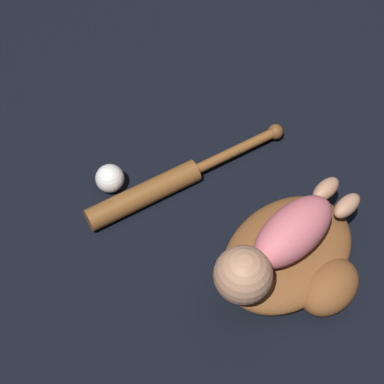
# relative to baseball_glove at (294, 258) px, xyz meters

# --- Properties ---
(ground_plane) EXTENTS (6.00, 6.00, 0.00)m
(ground_plane) POSITION_rel_baseball_glove_xyz_m (-0.03, -0.06, -0.04)
(ground_plane) COLOR black
(baseball_glove) EXTENTS (0.37, 0.33, 0.09)m
(baseball_glove) POSITION_rel_baseball_glove_xyz_m (0.00, 0.00, 0.00)
(baseball_glove) COLOR brown
(baseball_glove) RESTS_ON ground
(baby_figure) EXTENTS (0.39, 0.17, 0.12)m
(baby_figure) POSITION_rel_baseball_glove_xyz_m (0.05, -0.01, 0.10)
(baby_figure) COLOR #D16670
(baby_figure) RESTS_ON baseball_glove
(baseball_bat) EXTENTS (0.53, 0.07, 0.05)m
(baseball_bat) POSITION_rel_baseball_glove_xyz_m (0.13, -0.32, -0.02)
(baseball_bat) COLOR brown
(baseball_bat) RESTS_ON ground
(baseball) EXTENTS (0.07, 0.07, 0.07)m
(baseball) POSITION_rel_baseball_glove_xyz_m (0.23, -0.40, -0.01)
(baseball) COLOR white
(baseball) RESTS_ON ground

